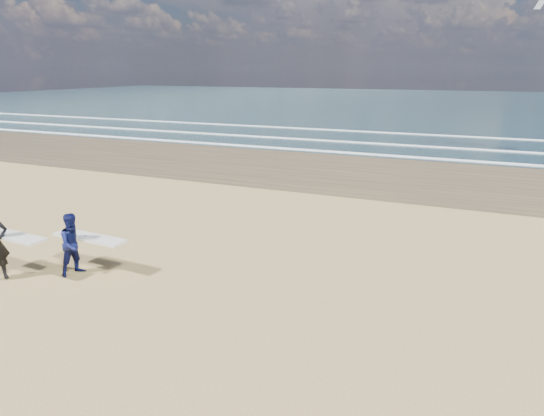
% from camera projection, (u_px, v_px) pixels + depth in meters
% --- Properties ---
extents(surfer_far, '(2.22, 1.14, 1.67)m').
position_uv_depth(surfer_far, '(75.00, 243.00, 12.68)').
color(surfer_far, '#0B1141').
rests_on(surfer_far, ground).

